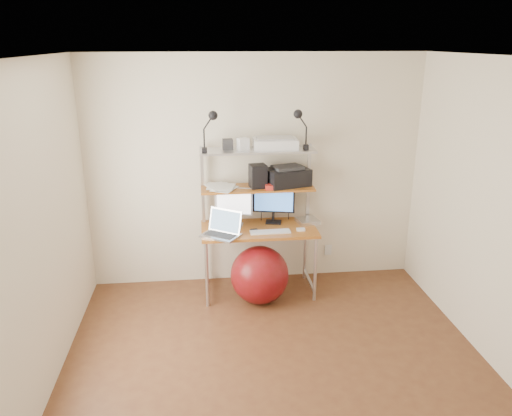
{
  "coord_description": "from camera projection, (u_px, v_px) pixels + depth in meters",
  "views": [
    {
      "loc": [
        -0.57,
        -3.41,
        2.61
      ],
      "look_at": [
        -0.06,
        1.15,
        1.06
      ],
      "focal_mm": 35.0,
      "sensor_mm": 36.0,
      "label": 1
    }
  ],
  "objects": [
    {
      "name": "room",
      "position": [
        281.0,
        233.0,
        3.71
      ],
      "size": [
        3.6,
        3.6,
        3.6
      ],
      "color": "brown",
      "rests_on": "ground"
    },
    {
      "name": "computer_desk",
      "position": [
        258.0,
        207.0,
        5.22
      ],
      "size": [
        1.2,
        0.6,
        1.57
      ],
      "color": "#AD6321",
      "rests_on": "ground"
    },
    {
      "name": "wall_outlet",
      "position": [
        328.0,
        250.0,
        5.78
      ],
      "size": [
        0.08,
        0.01,
        0.12
      ],
      "primitive_type": "cube",
      "color": "silver",
      "rests_on": "room"
    },
    {
      "name": "monitor_silver",
      "position": [
        234.0,
        204.0,
        5.24
      ],
      "size": [
        0.39,
        0.18,
        0.44
      ],
      "rotation": [
        0.0,
        0.0,
        -0.25
      ],
      "color": "#B0AFB4",
      "rests_on": "desktop"
    },
    {
      "name": "monitor_black",
      "position": [
        273.0,
        202.0,
        5.32
      ],
      "size": [
        0.45,
        0.16,
        0.46
      ],
      "rotation": [
        0.0,
        0.0,
        -0.22
      ],
      "color": "black",
      "rests_on": "desktop"
    },
    {
      "name": "laptop",
      "position": [
        223.0,
        230.0,
        5.03
      ],
      "size": [
        0.46,
        0.44,
        0.32
      ],
      "rotation": [
        0.0,
        0.0,
        -0.6
      ],
      "color": "#BABABF",
      "rests_on": "desktop"
    },
    {
      "name": "keyboard",
      "position": [
        270.0,
        232.0,
        5.11
      ],
      "size": [
        0.42,
        0.13,
        0.01
      ],
      "primitive_type": "cube",
      "rotation": [
        0.0,
        0.0,
        0.03
      ],
      "color": "silver",
      "rests_on": "desktop"
    },
    {
      "name": "mouse",
      "position": [
        301.0,
        229.0,
        5.15
      ],
      "size": [
        0.09,
        0.05,
        0.02
      ],
      "primitive_type": "cube",
      "rotation": [
        0.0,
        0.0,
        -0.02
      ],
      "color": "silver",
      "rests_on": "desktop"
    },
    {
      "name": "mac_mini",
      "position": [
        307.0,
        221.0,
        5.37
      ],
      "size": [
        0.26,
        0.26,
        0.04
      ],
      "primitive_type": "cube",
      "rotation": [
        0.0,
        0.0,
        0.21
      ],
      "color": "#BABABF",
      "rests_on": "desktop"
    },
    {
      "name": "phone",
      "position": [
        255.0,
        231.0,
        5.12
      ],
      "size": [
        0.1,
        0.15,
        0.01
      ],
      "primitive_type": "cube",
      "rotation": [
        0.0,
        0.0,
        0.16
      ],
      "color": "black",
      "rests_on": "desktop"
    },
    {
      "name": "printer",
      "position": [
        287.0,
        176.0,
        5.25
      ],
      "size": [
        0.5,
        0.41,
        0.21
      ],
      "rotation": [
        0.0,
        0.0,
        0.28
      ],
      "color": "black",
      "rests_on": "mid_shelf"
    },
    {
      "name": "nas_cube",
      "position": [
        258.0,
        176.0,
        5.17
      ],
      "size": [
        0.19,
        0.19,
        0.24
      ],
      "primitive_type": "cube",
      "rotation": [
        0.0,
        0.0,
        0.16
      ],
      "color": "black",
      "rests_on": "mid_shelf"
    },
    {
      "name": "red_box",
      "position": [
        274.0,
        186.0,
        5.14
      ],
      "size": [
        0.18,
        0.12,
        0.05
      ],
      "primitive_type": "cube",
      "rotation": [
        0.0,
        0.0,
        -0.01
      ],
      "color": "red",
      "rests_on": "mid_shelf"
    },
    {
      "name": "scanner",
      "position": [
        275.0,
        143.0,
        5.12
      ],
      "size": [
        0.45,
        0.29,
        0.12
      ],
      "rotation": [
        0.0,
        0.0,
        -0.01
      ],
      "color": "silver",
      "rests_on": "top_shelf"
    },
    {
      "name": "box_white",
      "position": [
        243.0,
        144.0,
        5.04
      ],
      "size": [
        0.13,
        0.12,
        0.12
      ],
      "primitive_type": "cube",
      "rotation": [
        0.0,
        0.0,
        0.34
      ],
      "color": "silver",
      "rests_on": "top_shelf"
    },
    {
      "name": "box_grey",
      "position": [
        228.0,
        144.0,
        5.08
      ],
      "size": [
        0.11,
        0.11,
        0.1
      ],
      "primitive_type": "cube",
      "rotation": [
        0.0,
        0.0,
        0.03
      ],
      "color": "#2F2F32",
      "rests_on": "top_shelf"
    },
    {
      "name": "clip_lamp_left",
      "position": [
        211.0,
        122.0,
        4.84
      ],
      "size": [
        0.16,
        0.09,
        0.41
      ],
      "color": "black",
      "rests_on": "top_shelf"
    },
    {
      "name": "clip_lamp_right",
      "position": [
        300.0,
        121.0,
        4.97
      ],
      "size": [
        0.16,
        0.09,
        0.41
      ],
      "color": "black",
      "rests_on": "top_shelf"
    },
    {
      "name": "exercise_ball",
      "position": [
        260.0,
        275.0,
        5.16
      ],
      "size": [
        0.6,
        0.6,
        0.6
      ],
      "primitive_type": "sphere",
      "color": "maroon",
      "rests_on": "floor"
    },
    {
      "name": "paper_stack",
      "position": [
        221.0,
        187.0,
        5.17
      ],
      "size": [
        0.37,
        0.41,
        0.02
      ],
      "color": "white",
      "rests_on": "mid_shelf"
    }
  ]
}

